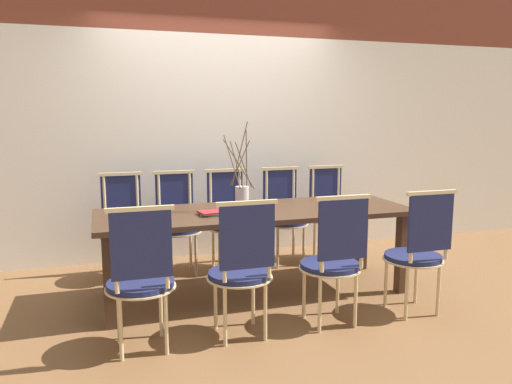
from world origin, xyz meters
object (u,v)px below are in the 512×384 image
Objects in this scene: chair_near_center at (334,258)px; vase_centerpiece at (242,195)px; book_stack at (215,213)px; dining_table at (256,220)px; chair_far_center at (228,217)px.

chair_near_center is 1.34× the size of vase_centerpiece.
dining_table is at bearing 14.70° from book_stack.
chair_far_center is (-0.03, 0.79, -0.13)m from dining_table.
chair_far_center is 3.57× the size of book_stack.
book_stack is at bearing -165.30° from dining_table.
book_stack is (-0.34, -0.89, 0.23)m from chair_far_center.
vase_centerpiece is at bearing 116.60° from chair_near_center.
chair_far_center reaches higher than dining_table.
vase_centerpiece is 0.33m from book_stack.
vase_centerpiece is (-0.43, 0.86, 0.34)m from chair_near_center.
vase_centerpiece is 2.67× the size of book_stack.
dining_table is 0.40m from book_stack.
dining_table is at bearing 112.41° from chair_near_center.
book_stack is (-0.70, 0.70, 0.23)m from chair_near_center.
chair_near_center is at bearing -63.40° from vase_centerpiece.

